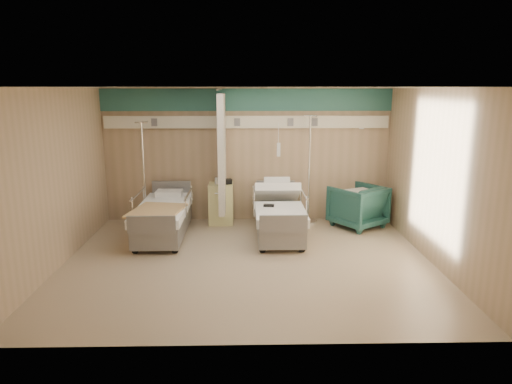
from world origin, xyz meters
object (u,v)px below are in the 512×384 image
at_px(bedside_cabinet, 221,204).
at_px(iv_stand_left, 146,206).
at_px(bed_right, 279,220).
at_px(iv_stand_right, 308,201).
at_px(visitor_armchair, 358,206).
at_px(bed_left, 163,221).

height_order(bedside_cabinet, iv_stand_left, iv_stand_left).
bearing_deg(bed_right, iv_stand_right, 54.06).
distance_m(bed_right, bedside_cabinet, 1.46).
xyz_separation_m(visitor_armchair, iv_stand_right, (-0.97, 0.35, 0.03)).
bearing_deg(iv_stand_right, bedside_cabinet, -178.35).
relative_size(bed_right, iv_stand_right, 0.96).
bearing_deg(bedside_cabinet, bed_left, -139.40).
bearing_deg(iv_stand_left, bed_right, -14.85).
bearing_deg(bed_right, iv_stand_left, 165.15).
bearing_deg(visitor_armchair, iv_stand_right, -54.94).
bearing_deg(iv_stand_left, bedside_cabinet, 7.06).
distance_m(bed_right, visitor_armchair, 1.77).
bearing_deg(bed_left, iv_stand_left, 124.04).
height_order(bed_left, bedside_cabinet, bedside_cabinet).
distance_m(bed_right, iv_stand_left, 2.78).
xyz_separation_m(iv_stand_right, iv_stand_left, (-3.37, -0.24, -0.02)).
relative_size(bed_left, visitor_armchair, 2.28).
xyz_separation_m(bedside_cabinet, iv_stand_right, (1.84, 0.05, 0.04)).
relative_size(bedside_cabinet, visitor_armchair, 0.90).
xyz_separation_m(bed_left, bedside_cabinet, (1.05, 0.90, 0.11)).
bearing_deg(bedside_cabinet, iv_stand_right, 1.65).
height_order(bed_right, bed_left, same).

